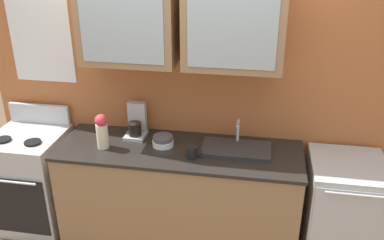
# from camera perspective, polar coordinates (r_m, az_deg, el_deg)

# --- Properties ---
(ground_plane) EXTENTS (10.00, 10.00, 0.00)m
(ground_plane) POSITION_cam_1_polar(r_m,az_deg,el_deg) (3.86, -1.66, -15.68)
(ground_plane) COLOR brown
(back_wall_unit) EXTENTS (3.45, 0.48, 2.52)m
(back_wall_unit) POSITION_cam_1_polar(r_m,az_deg,el_deg) (3.41, -1.02, 6.76)
(back_wall_unit) COLOR #B76638
(back_wall_unit) RESTS_ON ground_plane
(counter) EXTENTS (1.98, 0.66, 0.89)m
(counter) POSITION_cam_1_polar(r_m,az_deg,el_deg) (3.59, -1.75, -10.24)
(counter) COLOR #93704C
(counter) RESTS_ON ground_plane
(stove_range) EXTENTS (0.60, 0.64, 1.07)m
(stove_range) POSITION_cam_1_polar(r_m,az_deg,el_deg) (4.04, -20.95, -7.63)
(stove_range) COLOR silver
(stove_range) RESTS_ON ground_plane
(sink_faucet) EXTENTS (0.55, 0.31, 0.23)m
(sink_faucet) POSITION_cam_1_polar(r_m,az_deg,el_deg) (3.34, 6.08, -3.90)
(sink_faucet) COLOR #2D2D30
(sink_faucet) RESTS_ON counter
(bowl_stack) EXTENTS (0.17, 0.17, 0.09)m
(bowl_stack) POSITION_cam_1_polar(r_m,az_deg,el_deg) (3.39, -4.00, -2.88)
(bowl_stack) COLOR white
(bowl_stack) RESTS_ON counter
(vase) EXTENTS (0.10, 0.10, 0.29)m
(vase) POSITION_cam_1_polar(r_m,az_deg,el_deg) (3.39, -12.24, -1.46)
(vase) COLOR beige
(vase) RESTS_ON counter
(cup_near_sink) EXTENTS (0.12, 0.08, 0.10)m
(cup_near_sink) POSITION_cam_1_polar(r_m,az_deg,el_deg) (3.20, 0.03, -4.44)
(cup_near_sink) COLOR black
(cup_near_sink) RESTS_ON counter
(dishwasher) EXTENTS (0.57, 0.64, 0.89)m
(dishwasher) POSITION_cam_1_polar(r_m,az_deg,el_deg) (3.60, 19.80, -11.77)
(dishwasher) COLOR silver
(dishwasher) RESTS_ON ground_plane
(coffee_maker) EXTENTS (0.17, 0.20, 0.29)m
(coffee_maker) POSITION_cam_1_polar(r_m,az_deg,el_deg) (3.55, -7.64, -0.54)
(coffee_maker) COLOR #B7B7BC
(coffee_maker) RESTS_ON counter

